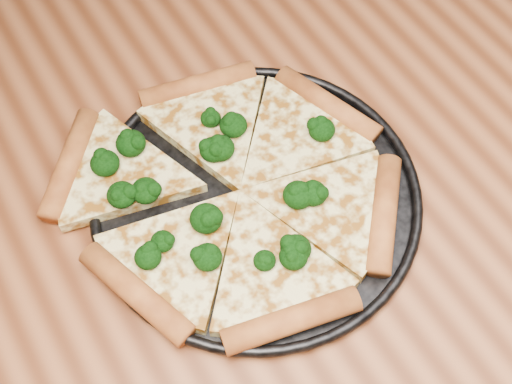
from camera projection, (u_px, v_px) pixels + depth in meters
dining_table at (180, 322)px, 0.73m from camera, size 1.20×0.90×0.75m
pizza_pan at (256, 196)px, 0.69m from camera, size 0.33×0.33×0.02m
pizza at (234, 190)px, 0.69m from camera, size 0.35×0.34×0.03m
broccoli_florets at (214, 188)px, 0.68m from camera, size 0.25×0.22×0.02m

